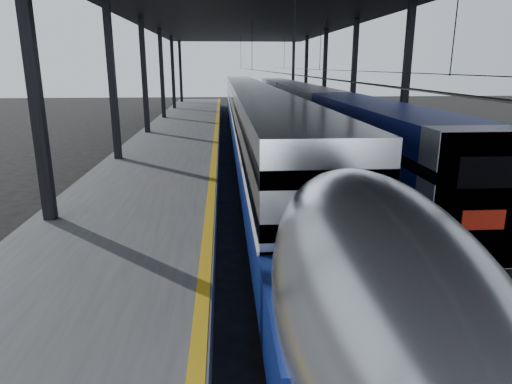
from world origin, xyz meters
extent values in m
plane|color=black|center=(0.00, 0.00, 0.00)|extent=(160.00, 160.00, 0.00)
cube|color=#4C4C4F|center=(-3.50, 20.00, 0.50)|extent=(6.00, 80.00, 1.00)
cube|color=gold|center=(-0.70, 20.00, 1.00)|extent=(0.30, 80.00, 0.01)
cube|color=slate|center=(1.28, 20.00, 0.08)|extent=(0.08, 80.00, 0.16)
cube|color=slate|center=(2.72, 20.00, 0.08)|extent=(0.08, 80.00, 0.16)
cube|color=slate|center=(6.28, 20.00, 0.08)|extent=(0.08, 80.00, 0.16)
cube|color=slate|center=(7.72, 20.00, 0.08)|extent=(0.08, 80.00, 0.16)
cube|color=black|center=(-5.80, 5.00, 4.50)|extent=(0.35, 0.35, 9.00)
cube|color=black|center=(-5.80, 15.00, 4.50)|extent=(0.35, 0.35, 9.00)
cube|color=black|center=(9.60, 15.00, 4.50)|extent=(0.35, 0.35, 9.00)
cube|color=black|center=(-5.80, 25.00, 4.50)|extent=(0.35, 0.35, 9.00)
cube|color=black|center=(9.60, 25.00, 4.50)|extent=(0.35, 0.35, 9.00)
cube|color=black|center=(-5.80, 35.00, 4.50)|extent=(0.35, 0.35, 9.00)
cube|color=black|center=(9.60, 35.00, 4.50)|extent=(0.35, 0.35, 9.00)
cube|color=black|center=(-5.80, 45.00, 4.50)|extent=(0.35, 0.35, 9.00)
cube|color=black|center=(9.60, 45.00, 4.50)|extent=(0.35, 0.35, 9.00)
cube|color=black|center=(-5.80, 55.00, 4.50)|extent=(0.35, 0.35, 9.00)
cube|color=black|center=(9.60, 55.00, 4.50)|extent=(0.35, 0.35, 9.00)
cube|color=black|center=(1.90, 20.00, 9.25)|extent=(18.00, 75.00, 0.45)
cylinder|color=slate|center=(2.00, 20.00, 5.50)|extent=(0.03, 74.00, 0.03)
cylinder|color=slate|center=(7.00, 20.00, 5.50)|extent=(0.03, 74.00, 0.03)
cube|color=#B5B7BC|center=(2.00, 28.12, 2.32)|extent=(2.93, 57.00, 4.04)
cube|color=navy|center=(2.00, 26.62, 1.06)|extent=(3.01, 62.00, 1.57)
cube|color=silver|center=(2.00, 28.12, 1.87)|extent=(3.03, 57.00, 0.10)
cube|color=black|center=(2.00, 28.12, 3.49)|extent=(2.97, 57.00, 0.42)
cube|color=black|center=(2.00, 28.12, 2.32)|extent=(2.97, 57.00, 0.42)
ellipsoid|color=#B5B7BC|center=(2.00, -3.38, 2.17)|extent=(2.93, 8.40, 4.04)
ellipsoid|color=navy|center=(2.00, -3.38, 1.01)|extent=(3.01, 8.40, 1.72)
ellipsoid|color=black|center=(2.00, -5.98, 2.98)|extent=(1.52, 2.20, 0.91)
cube|color=black|center=(2.00, 18.62, 0.20)|extent=(2.22, 2.60, 0.40)
cube|color=navy|center=(7.00, 11.18, 2.09)|extent=(2.92, 18.00, 3.97)
cube|color=#93959B|center=(7.00, 2.78, 2.09)|extent=(2.98, 1.20, 4.02)
cube|color=black|center=(7.00, 2.16, 2.98)|extent=(1.78, 0.06, 0.89)
cube|color=#9A190B|center=(7.00, 2.16, 1.62)|extent=(1.25, 0.06, 0.57)
cube|color=#93959B|center=(7.00, 30.18, 2.09)|extent=(2.92, 18.00, 3.97)
cube|color=#93959B|center=(7.00, 49.18, 2.09)|extent=(2.92, 18.00, 3.97)
cube|color=black|center=(7.00, 5.18, 0.18)|extent=(2.30, 2.40, 0.36)
cube|color=black|center=(7.00, 27.18, 0.18)|extent=(2.30, 2.40, 0.36)
camera|label=1|loc=(-0.19, -9.40, 5.76)|focal=32.00mm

